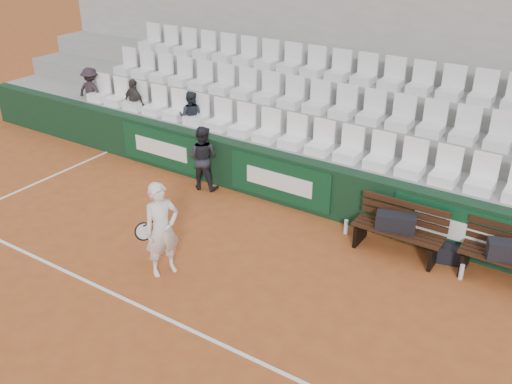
# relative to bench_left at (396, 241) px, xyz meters

# --- Properties ---
(ground) EXTENTS (80.00, 80.00, 0.00)m
(ground) POSITION_rel_bench_left_xyz_m (-2.34, -3.43, -0.23)
(ground) COLOR #A75025
(ground) RESTS_ON ground
(court_baseline) EXTENTS (18.00, 0.06, 0.01)m
(court_baseline) POSITION_rel_bench_left_xyz_m (-2.34, -3.43, -0.22)
(court_baseline) COLOR white
(court_baseline) RESTS_ON ground
(back_barrier) EXTENTS (18.00, 0.34, 1.00)m
(back_barrier) POSITION_rel_bench_left_xyz_m (-2.27, 0.56, 0.28)
(back_barrier) COLOR #10321C
(back_barrier) RESTS_ON ground
(grandstand_tier_front) EXTENTS (18.00, 0.95, 1.00)m
(grandstand_tier_front) POSITION_rel_bench_left_xyz_m (-2.34, 1.19, 0.28)
(grandstand_tier_front) COLOR gray
(grandstand_tier_front) RESTS_ON ground
(grandstand_tier_mid) EXTENTS (18.00, 0.95, 1.45)m
(grandstand_tier_mid) POSITION_rel_bench_left_xyz_m (-2.34, 2.14, 0.50)
(grandstand_tier_mid) COLOR gray
(grandstand_tier_mid) RESTS_ON ground
(grandstand_tier_back) EXTENTS (18.00, 0.95, 1.90)m
(grandstand_tier_back) POSITION_rel_bench_left_xyz_m (-2.34, 3.09, 0.72)
(grandstand_tier_back) COLOR gray
(grandstand_tier_back) RESTS_ON ground
(grandstand_rear_wall) EXTENTS (18.00, 0.30, 4.40)m
(grandstand_rear_wall) POSITION_rel_bench_left_xyz_m (-2.34, 3.72, 1.98)
(grandstand_rear_wall) COLOR #999996
(grandstand_rear_wall) RESTS_ON ground
(seat_row_front) EXTENTS (11.90, 0.44, 0.63)m
(seat_row_front) POSITION_rel_bench_left_xyz_m (-2.34, 1.02, 1.09)
(seat_row_front) COLOR white
(seat_row_front) RESTS_ON grandstand_tier_front
(seat_row_mid) EXTENTS (11.90, 0.44, 0.63)m
(seat_row_mid) POSITION_rel_bench_left_xyz_m (-2.34, 1.97, 1.54)
(seat_row_mid) COLOR silver
(seat_row_mid) RESTS_ON grandstand_tier_mid
(seat_row_back) EXTENTS (11.90, 0.44, 0.63)m
(seat_row_back) POSITION_rel_bench_left_xyz_m (-2.34, 2.92, 1.99)
(seat_row_back) COLOR silver
(seat_row_back) RESTS_ON grandstand_tier_back
(bench_left) EXTENTS (1.50, 0.56, 0.45)m
(bench_left) POSITION_rel_bench_left_xyz_m (0.00, 0.00, 0.00)
(bench_left) COLOR #321A0F
(bench_left) RESTS_ON ground
(bench_right) EXTENTS (1.50, 0.56, 0.45)m
(bench_right) POSITION_rel_bench_left_xyz_m (1.75, 0.12, 0.00)
(bench_right) COLOR black
(bench_right) RESTS_ON ground
(sports_bag_left) EXTENTS (0.70, 0.45, 0.28)m
(sports_bag_left) POSITION_rel_bench_left_xyz_m (-0.05, -0.01, 0.36)
(sports_bag_left) COLOR black
(sports_bag_left) RESTS_ON bench_left
(sports_bag_right) EXTENTS (0.68, 0.47, 0.29)m
(sports_bag_right) POSITION_rel_bench_left_xyz_m (1.70, 0.10, 0.37)
(sports_bag_right) COLOR black
(sports_bag_right) RESTS_ON bench_right
(sports_bag_ground) EXTENTS (0.54, 0.40, 0.30)m
(sports_bag_ground) POSITION_rel_bench_left_xyz_m (0.83, 0.25, -0.08)
(sports_bag_ground) COLOR black
(sports_bag_ground) RESTS_ON ground
(water_bottle_near) EXTENTS (0.08, 0.08, 0.27)m
(water_bottle_near) POSITION_rel_bench_left_xyz_m (-0.98, 0.13, -0.09)
(water_bottle_near) COLOR silver
(water_bottle_near) RESTS_ON ground
(water_bottle_far) EXTENTS (0.07, 0.07, 0.26)m
(water_bottle_far) POSITION_rel_bench_left_xyz_m (1.14, -0.15, -0.09)
(water_bottle_far) COLOR silver
(water_bottle_far) RESTS_ON ground
(tennis_player) EXTENTS (0.79, 0.68, 1.57)m
(tennis_player) POSITION_rel_bench_left_xyz_m (-2.89, -2.55, 0.56)
(tennis_player) COLOR silver
(tennis_player) RESTS_ON ground
(ball_kid) EXTENTS (0.76, 0.66, 1.35)m
(ball_kid) POSITION_rel_bench_left_xyz_m (-4.24, 0.19, 0.45)
(ball_kid) COLOR black
(ball_kid) RESTS_ON ground
(spectator_a) EXTENTS (0.84, 0.57, 1.20)m
(spectator_a) POSITION_rel_bench_left_xyz_m (-8.35, 1.07, 1.38)
(spectator_a) COLOR black
(spectator_a) RESTS_ON grandstand_tier_front
(spectator_b) EXTENTS (0.70, 0.36, 1.14)m
(spectator_b) POSITION_rel_bench_left_xyz_m (-6.91, 1.07, 1.34)
(spectator_b) COLOR #342E29
(spectator_b) RESTS_ON grandstand_tier_front
(spectator_c) EXTENTS (0.68, 0.61, 1.13)m
(spectator_c) POSITION_rel_bench_left_xyz_m (-5.22, 1.07, 1.34)
(spectator_c) COLOR #1F262F
(spectator_c) RESTS_ON grandstand_tier_front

